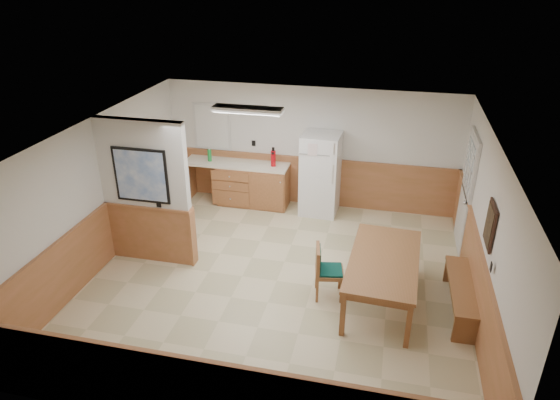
% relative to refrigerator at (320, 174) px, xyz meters
% --- Properties ---
extents(ground, '(6.00, 6.00, 0.00)m').
position_rel_refrigerator_xyz_m(ground, '(-0.28, -2.63, -0.84)').
color(ground, beige).
rests_on(ground, ground).
extents(ceiling, '(6.00, 6.00, 0.02)m').
position_rel_refrigerator_xyz_m(ceiling, '(-0.28, -2.63, 1.66)').
color(ceiling, white).
rests_on(ceiling, back_wall).
extents(back_wall, '(6.00, 0.02, 2.50)m').
position_rel_refrigerator_xyz_m(back_wall, '(-0.28, 0.37, 0.41)').
color(back_wall, silver).
rests_on(back_wall, ground).
extents(right_wall, '(0.02, 6.00, 2.50)m').
position_rel_refrigerator_xyz_m(right_wall, '(2.72, -2.63, 0.41)').
color(right_wall, silver).
rests_on(right_wall, ground).
extents(left_wall, '(0.02, 6.00, 2.50)m').
position_rel_refrigerator_xyz_m(left_wall, '(-3.28, -2.63, 0.41)').
color(left_wall, silver).
rests_on(left_wall, ground).
extents(wainscot_back, '(6.00, 0.04, 1.00)m').
position_rel_refrigerator_xyz_m(wainscot_back, '(-0.28, 0.35, -0.34)').
color(wainscot_back, '#B16B47').
rests_on(wainscot_back, ground).
extents(wainscot_right, '(0.04, 6.00, 1.00)m').
position_rel_refrigerator_xyz_m(wainscot_right, '(2.70, -2.63, -0.34)').
color(wainscot_right, '#B16B47').
rests_on(wainscot_right, ground).
extents(wainscot_left, '(0.04, 6.00, 1.00)m').
position_rel_refrigerator_xyz_m(wainscot_left, '(-3.26, -2.63, -0.34)').
color(wainscot_left, '#B16B47').
rests_on(wainscot_left, ground).
extents(partition_wall, '(1.50, 0.20, 2.50)m').
position_rel_refrigerator_xyz_m(partition_wall, '(-2.53, -2.43, 0.40)').
color(partition_wall, silver).
rests_on(partition_wall, ground).
extents(kitchen_counter, '(2.20, 0.61, 1.00)m').
position_rel_refrigerator_xyz_m(kitchen_counter, '(-1.49, 0.05, -0.37)').
color(kitchen_counter, '#A5613A').
rests_on(kitchen_counter, ground).
extents(exterior_door, '(0.07, 1.02, 2.15)m').
position_rel_refrigerator_xyz_m(exterior_door, '(2.68, -0.73, 0.22)').
color(exterior_door, silver).
rests_on(exterior_door, ground).
extents(kitchen_window, '(0.80, 0.04, 1.00)m').
position_rel_refrigerator_xyz_m(kitchen_window, '(-2.38, 0.35, 0.71)').
color(kitchen_window, silver).
rests_on(kitchen_window, back_wall).
extents(wall_painting, '(0.04, 0.50, 0.60)m').
position_rel_refrigerator_xyz_m(wall_painting, '(2.69, -2.93, 0.71)').
color(wall_painting, '#321D14').
rests_on(wall_painting, right_wall).
extents(fluorescent_fixture, '(1.20, 0.30, 0.09)m').
position_rel_refrigerator_xyz_m(fluorescent_fixture, '(-1.08, -1.33, 1.61)').
color(fluorescent_fixture, silver).
rests_on(fluorescent_fixture, ceiling).
extents(refrigerator, '(0.77, 0.74, 1.67)m').
position_rel_refrigerator_xyz_m(refrigerator, '(0.00, 0.00, 0.00)').
color(refrigerator, white).
rests_on(refrigerator, ground).
extents(dining_table, '(1.09, 2.03, 0.75)m').
position_rel_refrigerator_xyz_m(dining_table, '(1.38, -2.77, -0.17)').
color(dining_table, brown).
rests_on(dining_table, ground).
extents(dining_bench, '(0.36, 1.56, 0.45)m').
position_rel_refrigerator_xyz_m(dining_bench, '(2.52, -2.74, -0.49)').
color(dining_bench, brown).
rests_on(dining_bench, ground).
extents(dining_chair, '(0.65, 0.49, 0.85)m').
position_rel_refrigerator_xyz_m(dining_chair, '(0.50, -2.83, -0.34)').
color(dining_chair, brown).
rests_on(dining_chair, ground).
extents(fire_extinguisher, '(0.10, 0.10, 0.40)m').
position_rel_refrigerator_xyz_m(fire_extinguisher, '(-0.98, 0.06, 0.24)').
color(fire_extinguisher, '#BC0A13').
rests_on(fire_extinguisher, kitchen_counter).
extents(soap_bottle, '(0.11, 0.11, 0.25)m').
position_rel_refrigerator_xyz_m(soap_bottle, '(-2.35, 0.03, 0.19)').
color(soap_bottle, '#1A8F36').
rests_on(soap_bottle, kitchen_counter).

